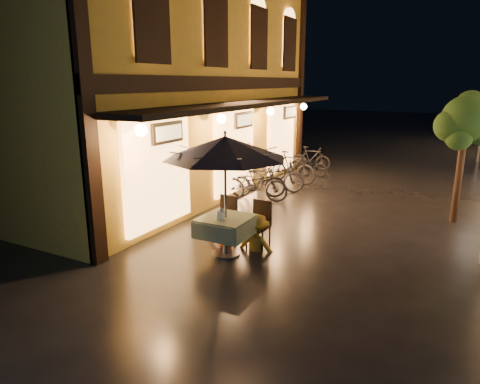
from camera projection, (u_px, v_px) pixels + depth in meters
The scene contains 16 objects.
ground at pixel (296, 272), 7.75m from camera, with size 90.00×90.00×0.00m, color black.
west_building at pixel (168, 69), 12.84m from camera, with size 5.90×11.40×7.40m.
street_tree at pixel (466, 123), 9.91m from camera, with size 1.43×1.20×3.15m.
cafe_table at pixel (226, 226), 8.39m from camera, with size 0.99×0.99×0.78m.
patio_umbrella at pixel (225, 148), 8.00m from camera, with size 2.39×2.39×2.46m.
cafe_chair_left at pixel (227, 216), 9.21m from camera, with size 0.42×0.42×0.97m.
cafe_chair_right at pixel (260, 221), 8.85m from camera, with size 0.42×0.42×0.97m.
table_lantern at pixel (221, 213), 8.15m from camera, with size 0.16×0.16×0.25m.
person_orange at pixel (224, 209), 9.02m from camera, with size 0.71×0.55×1.46m, color #BF3714.
person_yellow at pixel (257, 215), 8.62m from camera, with size 0.94×0.54×1.45m, color orange.
bicycle_0 at pixel (255, 184), 12.26m from camera, with size 0.67×1.92×1.01m, color black.
bicycle_1 at pixel (258, 181), 12.62m from camera, with size 0.47×1.65×0.99m, color black.
bicycle_2 at pixel (273, 176), 13.26m from camera, with size 0.67×1.92×1.01m, color black.
bicycle_3 at pixel (292, 167), 14.46m from camera, with size 0.50×1.78×1.07m, color black.
bicycle_4 at pixel (308, 164), 15.67m from camera, with size 0.54×1.54×0.81m, color black.
bicycle_5 at pixel (311, 158), 16.65m from camera, with size 0.42×1.50×0.90m, color black.
Camera 1 is at (2.46, -6.78, 3.35)m, focal length 32.00 mm.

